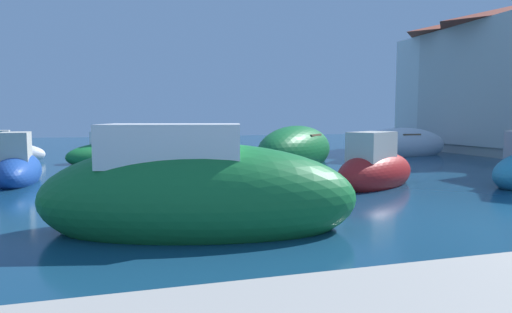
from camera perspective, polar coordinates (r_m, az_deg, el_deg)
The scene contains 8 objects.
moored_boat_2 at distance 18.76m, azimuth 5.30°, elevation 0.84°, with size 5.73×5.89×2.12m.
moored_boat_3 at distance 15.39m, azimuth -28.93°, elevation -1.34°, with size 1.71×3.82×1.83m.
moored_boat_4 at distance 13.21m, azimuth 15.46°, elevation -1.71°, with size 3.89×3.18×1.89m.
moored_boat_5 at distance 24.10m, azimuth 18.64°, elevation 1.41°, with size 5.54×2.52×1.88m.
moored_boat_6 at distance 7.82m, azimuth -7.81°, elevation -5.03°, with size 6.04×3.47×2.36m.
moored_boat_9 at distance 20.65m, azimuth -19.23°, elevation 0.47°, with size 3.70×3.13×1.62m.
waterfront_building_annex at distance 28.15m, azimuth 30.40°, elevation 9.29°, with size 6.59×7.88×7.60m.
waterfront_building_far at distance 30.37m, azimuth 26.18°, elevation 9.14°, with size 6.39×6.78×7.61m.
Camera 1 is at (-7.12, -5.83, 2.03)m, focal length 30.31 mm.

